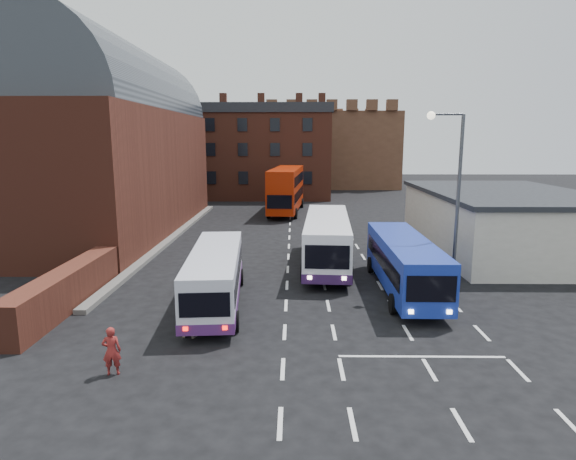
{
  "coord_description": "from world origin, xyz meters",
  "views": [
    {
      "loc": [
        0.37,
        -19.26,
        7.72
      ],
      "look_at": [
        0.0,
        10.0,
        2.2
      ],
      "focal_mm": 30.0,
      "sensor_mm": 36.0,
      "label": 1
    }
  ],
  "objects_px": {
    "street_lamp": "(453,185)",
    "pedestrian_red": "(112,351)",
    "bus_white_outbound": "(215,273)",
    "pedestrian_beige": "(187,315)",
    "bus_white_inbound": "(327,237)",
    "bus_red_double": "(286,189)",
    "bus_blue": "(404,261)"
  },
  "relations": [
    {
      "from": "street_lamp",
      "to": "pedestrian_red",
      "type": "relative_size",
      "value": 5.44
    },
    {
      "from": "bus_white_outbound",
      "to": "pedestrian_beige",
      "type": "relative_size",
      "value": 5.47
    },
    {
      "from": "street_lamp",
      "to": "pedestrian_red",
      "type": "height_order",
      "value": "street_lamp"
    },
    {
      "from": "bus_white_outbound",
      "to": "bus_white_inbound",
      "type": "relative_size",
      "value": 0.85
    },
    {
      "from": "bus_white_inbound",
      "to": "pedestrian_beige",
      "type": "relative_size",
      "value": 6.41
    },
    {
      "from": "bus_white_outbound",
      "to": "bus_white_inbound",
      "type": "xyz_separation_m",
      "value": [
        5.74,
        7.15,
        0.27
      ]
    },
    {
      "from": "bus_white_inbound",
      "to": "bus_red_double",
      "type": "distance_m",
      "value": 22.03
    },
    {
      "from": "bus_white_outbound",
      "to": "street_lamp",
      "type": "distance_m",
      "value": 12.47
    },
    {
      "from": "pedestrian_beige",
      "to": "bus_white_inbound",
      "type": "bearing_deg",
      "value": -106.83
    },
    {
      "from": "bus_white_outbound",
      "to": "bus_blue",
      "type": "relative_size",
      "value": 0.95
    },
    {
      "from": "bus_white_inbound",
      "to": "bus_red_double",
      "type": "relative_size",
      "value": 0.94
    },
    {
      "from": "street_lamp",
      "to": "pedestrian_beige",
      "type": "relative_size",
      "value": 5.13
    },
    {
      "from": "bus_white_outbound",
      "to": "street_lamp",
      "type": "relative_size",
      "value": 1.07
    },
    {
      "from": "street_lamp",
      "to": "bus_white_outbound",
      "type": "bearing_deg",
      "value": -168.99
    },
    {
      "from": "street_lamp",
      "to": "pedestrian_red",
      "type": "bearing_deg",
      "value": -146.44
    },
    {
      "from": "bus_white_outbound",
      "to": "pedestrian_red",
      "type": "distance_m",
      "value": 7.41
    },
    {
      "from": "bus_white_outbound",
      "to": "pedestrian_red",
      "type": "relative_size",
      "value": 5.8
    },
    {
      "from": "street_lamp",
      "to": "pedestrian_beige",
      "type": "bearing_deg",
      "value": -153.37
    },
    {
      "from": "bus_white_inbound",
      "to": "bus_blue",
      "type": "distance_m",
      "value": 6.23
    },
    {
      "from": "bus_white_inbound",
      "to": "bus_blue",
      "type": "height_order",
      "value": "bus_white_inbound"
    },
    {
      "from": "bus_red_double",
      "to": "pedestrian_red",
      "type": "bearing_deg",
      "value": 87.04
    },
    {
      "from": "street_lamp",
      "to": "pedestrian_beige",
      "type": "xyz_separation_m",
      "value": [
        -12.14,
        -6.09,
        -4.59
      ]
    },
    {
      "from": "bus_white_outbound",
      "to": "bus_red_double",
      "type": "distance_m",
      "value": 29.14
    },
    {
      "from": "pedestrian_red",
      "to": "bus_white_outbound",
      "type": "bearing_deg",
      "value": -120.04
    },
    {
      "from": "bus_white_outbound",
      "to": "bus_red_double",
      "type": "height_order",
      "value": "bus_red_double"
    },
    {
      "from": "bus_blue",
      "to": "street_lamp",
      "type": "xyz_separation_m",
      "value": [
        2.28,
        0.2,
        3.84
      ]
    },
    {
      "from": "bus_white_outbound",
      "to": "bus_white_inbound",
      "type": "height_order",
      "value": "bus_white_inbound"
    },
    {
      "from": "bus_white_inbound",
      "to": "bus_red_double",
      "type": "bearing_deg",
      "value": -78.72
    },
    {
      "from": "bus_white_inbound",
      "to": "bus_white_outbound",
      "type": "bearing_deg",
      "value": 55.05
    },
    {
      "from": "street_lamp",
      "to": "pedestrian_red",
      "type": "distance_m",
      "value": 17.37
    },
    {
      "from": "pedestrian_beige",
      "to": "street_lamp",
      "type": "bearing_deg",
      "value": -140.48
    },
    {
      "from": "bus_blue",
      "to": "bus_white_inbound",
      "type": "bearing_deg",
      "value": -54.3
    }
  ]
}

